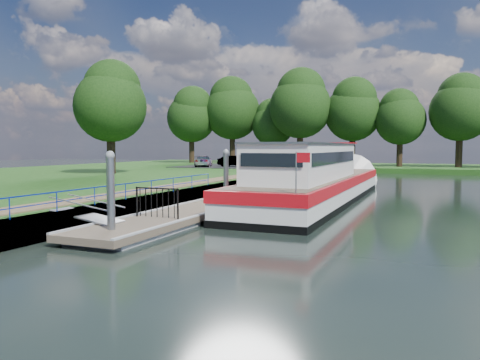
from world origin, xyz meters
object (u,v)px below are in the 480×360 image
at_px(car_a, 257,162).
at_px(car_c, 204,161).
at_px(pontoon, 258,196).
at_px(barge, 319,182).
at_px(car_b, 234,161).

relative_size(car_a, car_c, 0.85).
relative_size(pontoon, barge, 1.42).
height_order(car_a, car_c, car_c).
distance_m(barge, car_b, 26.86).
xyz_separation_m(pontoon, car_c, (-14.63, 21.62, 1.27)).
bearing_deg(car_c, car_a, 160.44).
xyz_separation_m(barge, car_c, (-18.22, 21.28, 0.36)).
relative_size(car_a, car_b, 0.96).
height_order(barge, car_c, barge).
height_order(barge, car_a, barge).
relative_size(pontoon, car_b, 7.98).
xyz_separation_m(car_a, car_c, (-6.42, -0.04, 0.00)).
height_order(pontoon, barge, barge).
distance_m(car_b, car_c, 3.46).
xyz_separation_m(car_a, car_b, (-3.12, 1.01, 0.01)).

